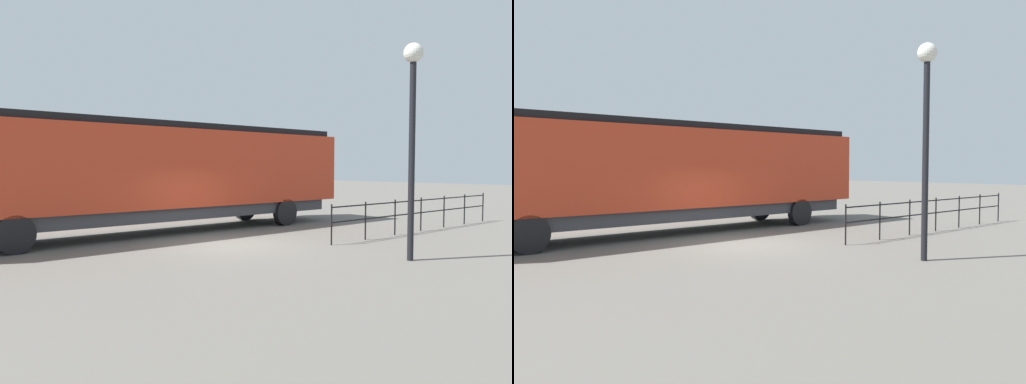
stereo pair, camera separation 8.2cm
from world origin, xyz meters
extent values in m
plane|color=#666059|center=(0.00, 0.00, 0.00)|extent=(120.00, 120.00, 0.00)
cube|color=red|center=(-3.91, -0.37, 2.39)|extent=(2.97, 16.25, 2.78)
cube|color=black|center=(-3.91, 6.53, 1.97)|extent=(2.85, 2.44, 1.95)
cube|color=black|center=(-3.91, -0.37, 3.90)|extent=(2.67, 15.60, 0.24)
cube|color=#38383D|center=(-3.91, -0.37, 0.78)|extent=(2.67, 14.95, 0.45)
cylinder|color=black|center=(-5.24, 4.83, 0.55)|extent=(0.30, 1.10, 1.10)
cylinder|color=black|center=(-2.58, 4.83, 0.55)|extent=(0.30, 1.10, 1.10)
cylinder|color=black|center=(-2.58, -5.58, 0.55)|extent=(0.30, 1.10, 1.10)
cylinder|color=black|center=(5.03, 2.02, 2.59)|extent=(0.16, 0.16, 5.18)
sphere|color=silver|center=(5.03, 2.02, 5.33)|extent=(0.50, 0.50, 0.50)
cube|color=black|center=(2.06, 7.52, 1.17)|extent=(0.04, 10.30, 0.04)
cube|color=black|center=(2.06, 7.52, 0.70)|extent=(0.04, 10.30, 0.04)
cylinder|color=black|center=(2.06, 2.37, 0.64)|extent=(0.05, 0.05, 1.28)
cylinder|color=black|center=(2.06, 4.09, 0.64)|extent=(0.05, 0.05, 1.28)
cylinder|color=black|center=(2.06, 5.81, 0.64)|extent=(0.05, 0.05, 1.28)
cylinder|color=black|center=(2.06, 7.52, 0.64)|extent=(0.05, 0.05, 1.28)
cylinder|color=black|center=(2.06, 9.24, 0.64)|extent=(0.05, 0.05, 1.28)
cylinder|color=black|center=(2.06, 10.96, 0.64)|extent=(0.05, 0.05, 1.28)
cylinder|color=black|center=(2.06, 12.67, 0.64)|extent=(0.05, 0.05, 1.28)
camera|label=1|loc=(11.91, -9.09, 2.42)|focal=33.90mm
camera|label=2|loc=(11.96, -9.03, 2.42)|focal=33.90mm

